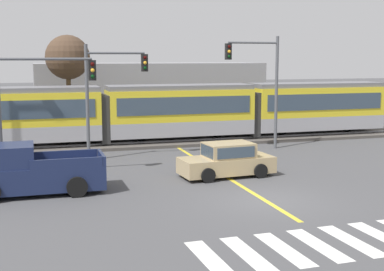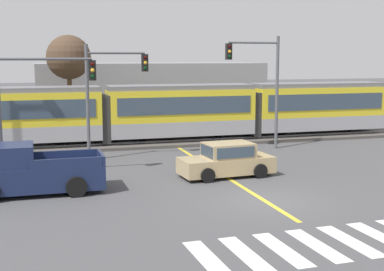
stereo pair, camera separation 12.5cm
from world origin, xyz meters
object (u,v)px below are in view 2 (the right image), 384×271
(pickup_truck, at_px, (30,173))
(traffic_light_far_right, at_px, (261,76))
(bare_tree_west, at_px, (69,58))
(light_rail_tram, at_px, (180,110))
(traffic_light_far_left, at_px, (108,85))
(sedan_crossing, at_px, (227,161))
(traffic_light_mid_left, at_px, (34,92))

(pickup_truck, relative_size, traffic_light_far_right, 0.83)
(traffic_light_far_right, distance_m, bare_tree_west, 13.44)
(pickup_truck, relative_size, bare_tree_west, 0.80)
(light_rail_tram, height_order, pickup_truck, light_rail_tram)
(light_rail_tram, relative_size, traffic_light_far_right, 4.31)
(traffic_light_far_right, relative_size, bare_tree_west, 0.96)
(light_rail_tram, distance_m, traffic_light_far_left, 6.90)
(sedan_crossing, xyz_separation_m, bare_tree_west, (-5.81, 14.97, 4.55))
(pickup_truck, height_order, bare_tree_west, bare_tree_west)
(traffic_light_far_left, bearing_deg, traffic_light_mid_left, -137.26)
(traffic_light_far_left, bearing_deg, light_rail_tram, 40.84)
(traffic_light_far_left, height_order, traffic_light_mid_left, traffic_light_far_left)
(pickup_truck, bearing_deg, sedan_crossing, 5.12)
(sedan_crossing, bearing_deg, traffic_light_mid_left, 165.06)
(traffic_light_mid_left, bearing_deg, sedan_crossing, -14.94)
(light_rail_tram, bearing_deg, sedan_crossing, -93.28)
(light_rail_tram, bearing_deg, bare_tree_west, 141.58)
(pickup_truck, bearing_deg, light_rail_tram, 49.82)
(traffic_light_far_right, bearing_deg, sedan_crossing, -124.96)
(bare_tree_west, bearing_deg, traffic_light_far_left, -81.82)
(traffic_light_mid_left, bearing_deg, bare_tree_west, 79.73)
(light_rail_tram, xyz_separation_m, traffic_light_far_left, (-5.03, -4.35, 1.86))
(sedan_crossing, relative_size, bare_tree_west, 0.64)
(sedan_crossing, relative_size, traffic_light_mid_left, 0.76)
(light_rail_tram, xyz_separation_m, traffic_light_mid_left, (-8.70, -7.74, 1.75))
(traffic_light_far_left, xyz_separation_m, traffic_light_far_right, (8.80, 0.65, 0.36))
(sedan_crossing, distance_m, bare_tree_west, 16.69)
(pickup_truck, distance_m, bare_tree_west, 16.54)
(sedan_crossing, distance_m, traffic_light_mid_left, 8.97)
(traffic_light_far_left, relative_size, bare_tree_west, 0.88)
(traffic_light_far_left, xyz_separation_m, bare_tree_west, (-1.35, 9.40, 1.35))
(light_rail_tram, xyz_separation_m, traffic_light_far_right, (3.77, -3.70, 2.21))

